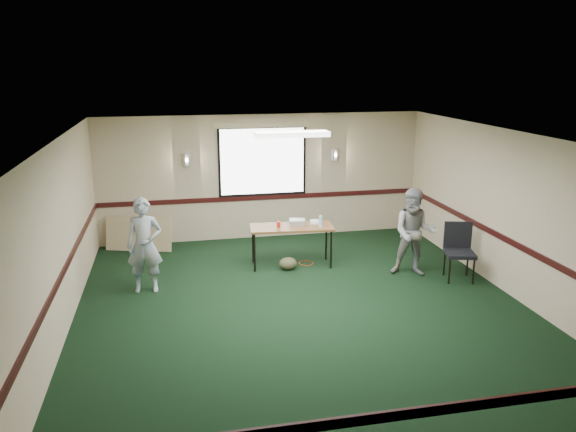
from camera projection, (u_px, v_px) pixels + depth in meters
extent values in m
plane|color=black|center=(305.00, 312.00, 8.72)|extent=(8.00, 8.00, 0.00)
plane|color=#CABB92|center=(262.00, 177.00, 12.14)|extent=(7.00, 0.00, 7.00)
plane|color=#CABB92|center=(421.00, 366.00, 4.59)|extent=(7.00, 0.00, 7.00)
plane|color=#CABB92|center=(58.00, 244.00, 7.67)|extent=(0.00, 8.00, 8.00)
plane|color=#CABB92|center=(516.00, 216.00, 9.06)|extent=(0.00, 8.00, 8.00)
plane|color=white|center=(307.00, 138.00, 8.01)|extent=(8.00, 8.00, 0.00)
cube|color=black|center=(263.00, 197.00, 12.25)|extent=(7.00, 0.03, 0.10)
cube|color=black|center=(417.00, 412.00, 4.73)|extent=(7.00, 0.03, 0.10)
cube|color=black|center=(62.00, 275.00, 7.80)|extent=(0.03, 8.00, 0.10)
cube|color=black|center=(512.00, 243.00, 9.18)|extent=(0.03, 8.00, 0.10)
cube|color=black|center=(262.00, 161.00, 12.03)|extent=(1.90, 0.01, 1.50)
cube|color=white|center=(262.00, 161.00, 12.02)|extent=(1.80, 0.02, 1.40)
cube|color=#CDBA90|center=(262.00, 125.00, 11.82)|extent=(2.05, 0.08, 0.10)
cylinder|color=silver|center=(187.00, 160.00, 11.65)|extent=(0.16, 0.16, 0.25)
cylinder|color=silver|center=(335.00, 155.00, 12.28)|extent=(0.16, 0.16, 0.25)
cube|color=white|center=(292.00, 134.00, 8.97)|extent=(1.20, 0.32, 0.08)
cube|color=#532C17|center=(291.00, 227.00, 10.53)|extent=(1.60, 0.76, 0.04)
cylinder|color=black|center=(255.00, 253.00, 10.32)|extent=(0.04, 0.04, 0.74)
cylinder|color=black|center=(331.00, 250.00, 10.48)|extent=(0.04, 0.04, 0.74)
cylinder|color=black|center=(253.00, 244.00, 10.79)|extent=(0.04, 0.04, 0.74)
cylinder|color=black|center=(326.00, 242.00, 10.96)|extent=(0.04, 0.04, 0.74)
cube|color=gray|center=(297.00, 222.00, 10.62)|extent=(0.34, 0.30, 0.10)
cube|color=white|center=(316.00, 222.00, 10.73)|extent=(0.25, 0.22, 0.05)
cylinder|color=#A9190B|center=(279.00, 224.00, 10.47)|extent=(0.07, 0.07, 0.11)
cylinder|color=#92D6F0|center=(321.00, 221.00, 10.45)|extent=(0.07, 0.07, 0.22)
ellipsoid|color=#4D452C|center=(288.00, 264.00, 10.48)|extent=(0.34, 0.26, 0.23)
torus|color=#C14418|center=(306.00, 263.00, 10.82)|extent=(0.34, 0.34, 0.01)
cube|color=#9B8E60|center=(139.00, 234.00, 11.51)|extent=(1.37, 0.59, 0.70)
cube|color=black|center=(460.00, 254.00, 9.90)|extent=(0.60, 0.60, 0.07)
cube|color=black|center=(458.00, 235.00, 10.06)|extent=(0.49, 0.18, 0.49)
cylinder|color=black|center=(449.00, 271.00, 9.78)|extent=(0.03, 0.03, 0.46)
cylinder|color=black|center=(474.00, 272.00, 9.76)|extent=(0.03, 0.03, 0.46)
cylinder|color=black|center=(444.00, 263.00, 10.17)|extent=(0.03, 0.03, 0.46)
cylinder|color=black|center=(467.00, 264.00, 10.15)|extent=(0.03, 0.03, 0.46)
imported|color=teal|center=(145.00, 245.00, 9.33)|extent=(0.61, 0.43, 1.62)
imported|color=#6B83A7|center=(414.00, 232.00, 10.06)|extent=(0.95, 0.86, 1.60)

